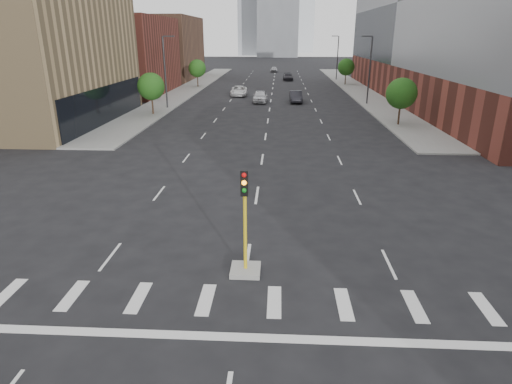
# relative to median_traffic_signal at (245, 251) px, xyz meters

# --- Properties ---
(sidewalk_left_far) EXTENTS (5.00, 92.00, 0.15)m
(sidewalk_left_far) POSITION_rel_median_traffic_signal_xyz_m (-15.00, 65.03, -0.90)
(sidewalk_left_far) COLOR gray
(sidewalk_left_far) RESTS_ON ground
(sidewalk_right_far) EXTENTS (5.00, 92.00, 0.15)m
(sidewalk_right_far) POSITION_rel_median_traffic_signal_xyz_m (15.00, 65.03, -0.90)
(sidewalk_right_far) COLOR gray
(sidewalk_right_far) RESTS_ON ground
(building_left_mid) EXTENTS (20.00, 24.00, 14.00)m
(building_left_mid) POSITION_rel_median_traffic_signal_xyz_m (-27.50, 31.03, 6.03)
(building_left_mid) COLOR tan
(building_left_mid) RESTS_ON ground
(building_left_far_a) EXTENTS (20.00, 22.00, 12.00)m
(building_left_far_a) POSITION_rel_median_traffic_signal_xyz_m (-27.50, 57.03, 5.03)
(building_left_far_a) COLOR brown
(building_left_far_a) RESTS_ON ground
(building_left_far_b) EXTENTS (20.00, 24.00, 13.00)m
(building_left_far_b) POSITION_rel_median_traffic_signal_xyz_m (-27.50, 83.03, 5.53)
(building_left_far_b) COLOR brown
(building_left_far_b) RESTS_ON ground
(building_right_main) EXTENTS (24.00, 70.00, 22.00)m
(building_right_main) POSITION_rel_median_traffic_signal_xyz_m (29.50, 51.03, 10.03)
(building_right_main) COLOR brown
(building_right_main) RESTS_ON ground
(tower_mid) EXTENTS (18.00, 18.00, 44.00)m
(tower_mid) POSITION_rel_median_traffic_signal_xyz_m (0.00, 191.03, 21.03)
(tower_mid) COLOR slate
(tower_mid) RESTS_ON ground
(median_traffic_signal) EXTENTS (1.20, 1.20, 4.40)m
(median_traffic_signal) POSITION_rel_median_traffic_signal_xyz_m (0.00, 0.00, 0.00)
(median_traffic_signal) COLOR #999993
(median_traffic_signal) RESTS_ON ground
(streetlight_right_a) EXTENTS (1.60, 0.22, 9.07)m
(streetlight_right_a) POSITION_rel_median_traffic_signal_xyz_m (13.41, 46.03, 4.04)
(streetlight_right_a) COLOR #2D2D30
(streetlight_right_a) RESTS_ON ground
(streetlight_right_b) EXTENTS (1.60, 0.22, 9.07)m
(streetlight_right_b) POSITION_rel_median_traffic_signal_xyz_m (13.41, 81.03, 4.04)
(streetlight_right_b) COLOR #2D2D30
(streetlight_right_b) RESTS_ON ground
(streetlight_left) EXTENTS (1.60, 0.22, 9.07)m
(streetlight_left) POSITION_rel_median_traffic_signal_xyz_m (-13.41, 41.03, 4.04)
(streetlight_left) COLOR #2D2D30
(streetlight_left) RESTS_ON ground
(tree_left_near) EXTENTS (3.20, 3.20, 4.85)m
(tree_left_near) POSITION_rel_median_traffic_signal_xyz_m (-14.00, 36.03, 2.42)
(tree_left_near) COLOR #382619
(tree_left_near) RESTS_ON ground
(tree_left_far) EXTENTS (3.20, 3.20, 4.85)m
(tree_left_far) POSITION_rel_median_traffic_signal_xyz_m (-14.00, 66.03, 2.42)
(tree_left_far) COLOR #382619
(tree_left_far) RESTS_ON ground
(tree_right_near) EXTENTS (3.20, 3.20, 4.85)m
(tree_right_near) POSITION_rel_median_traffic_signal_xyz_m (14.00, 31.03, 2.42)
(tree_right_near) COLOR #382619
(tree_right_near) RESTS_ON ground
(tree_right_far) EXTENTS (3.20, 3.20, 4.85)m
(tree_right_far) POSITION_rel_median_traffic_signal_xyz_m (14.00, 71.03, 2.42)
(tree_right_far) COLOR #382619
(tree_right_far) RESTS_ON ground
(car_near_left) EXTENTS (2.13, 5.03, 1.70)m
(car_near_left) POSITION_rel_median_traffic_signal_xyz_m (-1.50, 47.31, -0.12)
(car_near_left) COLOR #B2B3B7
(car_near_left) RESTS_ON ground
(car_mid_right) EXTENTS (1.84, 4.93, 1.61)m
(car_mid_right) POSITION_rel_median_traffic_signal_xyz_m (3.61, 47.53, -0.17)
(car_mid_right) COLOR black
(car_mid_right) RESTS_ON ground
(car_far_left) EXTENTS (2.77, 5.58, 1.52)m
(car_far_left) POSITION_rel_median_traffic_signal_xyz_m (-5.23, 54.36, -0.21)
(car_far_left) COLOR silver
(car_far_left) RESTS_ON ground
(car_deep_right) EXTENTS (2.14, 5.05, 1.45)m
(car_deep_right) POSITION_rel_median_traffic_signal_xyz_m (3.05, 79.90, -0.25)
(car_deep_right) COLOR black
(car_deep_right) RESTS_ON ground
(car_distant) EXTENTS (1.82, 4.20, 1.41)m
(car_distant) POSITION_rel_median_traffic_signal_xyz_m (-0.27, 102.20, -0.27)
(car_distant) COLOR #B0B0B5
(car_distant) RESTS_ON ground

